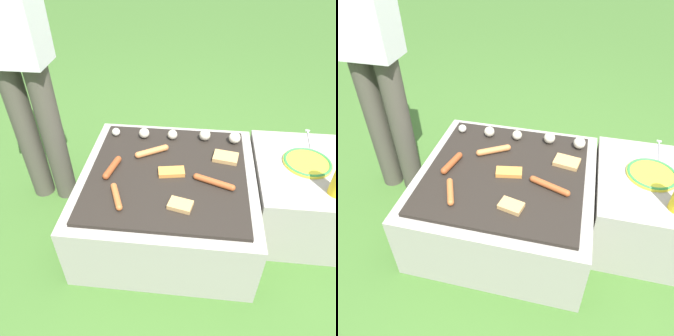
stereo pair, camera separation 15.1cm
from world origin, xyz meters
TOP-DOWN VIEW (x-y plane):
  - ground_plane at (0.00, 0.00)m, footprint 14.00×14.00m
  - grill at (0.00, 0.00)m, footprint 0.82×0.82m
  - side_ledge at (0.66, 0.11)m, footprint 0.47×0.59m
  - person_standing at (-0.68, 0.18)m, footprint 0.28×0.21m
  - sausage_front_center at (-0.20, -0.20)m, footprint 0.08×0.15m
  - sausage_mid_right at (0.21, -0.07)m, footprint 0.19×0.09m
  - sausage_back_right at (-0.26, -0.02)m, footprint 0.06×0.16m
  - sausage_back_center at (-0.09, 0.13)m, footprint 0.16×0.11m
  - bread_slice_right at (0.07, -0.22)m, footprint 0.11×0.09m
  - bread_slice_left at (0.27, 0.12)m, footprint 0.13×0.10m
  - bread_slice_center at (0.02, -0.01)m, footprint 0.13×0.08m
  - mushroom_row at (0.06, 0.27)m, footprint 0.67×0.07m
  - plate_colorful at (0.66, 0.13)m, footprint 0.23×0.23m
  - fork_utensil at (0.71, 0.33)m, footprint 0.04×0.22m

SIDE VIEW (x-z plane):
  - ground_plane at x=0.00m, z-range 0.00..0.00m
  - grill at x=0.00m, z-range 0.00..0.36m
  - side_ledge at x=0.66m, z-range 0.00..0.36m
  - fork_utensil at x=0.71m, z-range 0.36..0.37m
  - plate_colorful at x=0.66m, z-range 0.36..0.38m
  - bread_slice_right at x=0.07m, z-range 0.36..0.38m
  - bread_slice_left at x=0.27m, z-range 0.36..0.38m
  - bread_slice_center at x=0.02m, z-range 0.36..0.38m
  - sausage_front_center at x=-0.20m, z-range 0.36..0.39m
  - sausage_mid_right at x=0.21m, z-range 0.36..0.39m
  - sausage_back_center at x=-0.09m, z-range 0.36..0.39m
  - sausage_back_right at x=-0.26m, z-range 0.36..0.39m
  - mushroom_row at x=0.06m, z-range 0.36..0.42m
  - person_standing at x=-0.68m, z-range 0.11..1.72m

